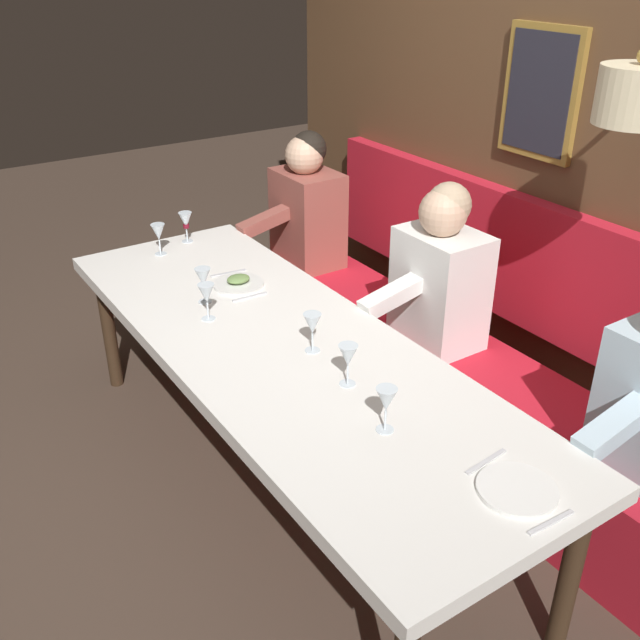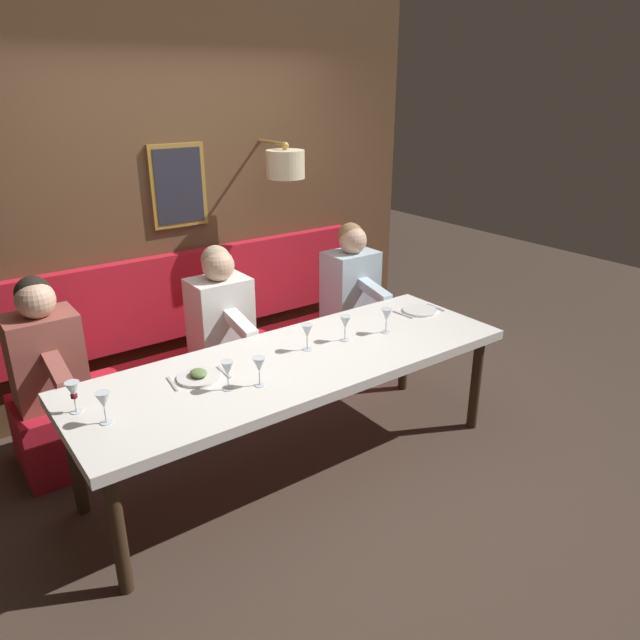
# 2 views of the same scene
# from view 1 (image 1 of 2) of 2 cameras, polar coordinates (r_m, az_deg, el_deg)

# --- Properties ---
(ground_plane) EXTENTS (12.00, 12.00, 0.00)m
(ground_plane) POSITION_cam_1_polar(r_m,az_deg,el_deg) (3.32, -2.74, -12.95)
(ground_plane) COLOR #423328
(dining_table) EXTENTS (0.90, 2.67, 0.74)m
(dining_table) POSITION_cam_1_polar(r_m,az_deg,el_deg) (2.92, -3.04, -2.86)
(dining_table) COLOR silver
(dining_table) RESTS_ON ground_plane
(banquette_bench) EXTENTS (0.52, 2.87, 0.45)m
(banquette_bench) POSITION_cam_1_polar(r_m,az_deg,el_deg) (3.62, 9.36, -4.99)
(banquette_bench) COLOR red
(banquette_bench) RESTS_ON ground_plane
(back_wall_panel) EXTENTS (0.59, 4.07, 2.90)m
(back_wall_panel) POSITION_cam_1_polar(r_m,az_deg,el_deg) (3.57, 17.95, 13.56)
(back_wall_panel) COLOR brown
(back_wall_panel) RESTS_ON ground_plane
(diner_near) EXTENTS (0.60, 0.40, 0.79)m
(diner_near) POSITION_cam_1_polar(r_m,az_deg,el_deg) (3.36, 9.54, 3.76)
(diner_near) COLOR white
(diner_near) RESTS_ON banquette_bench
(diner_middle) EXTENTS (0.60, 0.40, 0.79)m
(diner_middle) POSITION_cam_1_polar(r_m,az_deg,el_deg) (4.21, -1.08, 9.17)
(diner_middle) COLOR #934C42
(diner_middle) RESTS_ON banquette_bench
(place_setting_0) EXTENTS (0.24, 0.32, 0.05)m
(place_setting_0) POSITION_cam_1_polar(r_m,az_deg,el_deg) (3.38, -6.51, 2.99)
(place_setting_0) COLOR silver
(place_setting_0) RESTS_ON dining_table
(place_setting_1) EXTENTS (0.24, 0.32, 0.01)m
(place_setting_1) POSITION_cam_1_polar(r_m,az_deg,el_deg) (2.24, 15.43, -12.89)
(place_setting_1) COLOR white
(place_setting_1) RESTS_ON dining_table
(wine_glass_0) EXTENTS (0.07, 0.07, 0.16)m
(wine_glass_0) POSITION_cam_1_polar(r_m,az_deg,el_deg) (2.34, 5.30, -6.43)
(wine_glass_0) COLOR silver
(wine_glass_0) RESTS_ON dining_table
(wine_glass_1) EXTENTS (0.07, 0.07, 0.16)m
(wine_glass_1) POSITION_cam_1_polar(r_m,az_deg,el_deg) (2.77, -0.62, -0.38)
(wine_glass_1) COLOR silver
(wine_glass_1) RESTS_ON dining_table
(wine_glass_2) EXTENTS (0.07, 0.07, 0.16)m
(wine_glass_2) POSITION_cam_1_polar(r_m,az_deg,el_deg) (3.76, -12.76, 6.78)
(wine_glass_2) COLOR silver
(wine_glass_2) RESTS_ON dining_table
(wine_glass_3) EXTENTS (0.07, 0.07, 0.16)m
(wine_glass_3) POSITION_cam_1_polar(r_m,az_deg,el_deg) (3.90, -10.66, 7.75)
(wine_glass_3) COLOR silver
(wine_glass_3) RESTS_ON dining_table
(wine_glass_4) EXTENTS (0.07, 0.07, 0.16)m
(wine_glass_4) POSITION_cam_1_polar(r_m,az_deg,el_deg) (3.05, -9.03, 2.02)
(wine_glass_4) COLOR silver
(wine_glass_4) RESTS_ON dining_table
(wine_glass_5) EXTENTS (0.07, 0.07, 0.16)m
(wine_glass_5) POSITION_cam_1_polar(r_m,az_deg,el_deg) (3.20, -9.30, 3.30)
(wine_glass_5) COLOR silver
(wine_glass_5) RESTS_ON dining_table
(wine_glass_6) EXTENTS (0.07, 0.07, 0.16)m
(wine_glass_6) POSITION_cam_1_polar(r_m,az_deg,el_deg) (2.57, 2.25, -2.95)
(wine_glass_6) COLOR silver
(wine_glass_6) RESTS_ON dining_table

